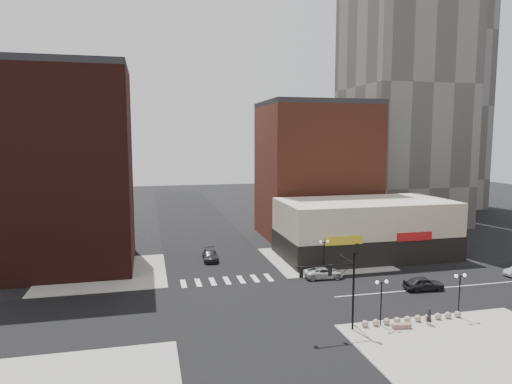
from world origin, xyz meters
name	(u,v)px	position (x,y,z in m)	size (l,w,h in m)	color
ground	(242,305)	(0.00, 0.00, 0.00)	(240.00, 240.00, 0.00)	black
road_ew	(242,305)	(0.00, 0.00, 0.01)	(200.00, 14.00, 0.02)	black
road_ns	(242,305)	(0.00, 0.00, 0.01)	(14.00, 200.00, 0.02)	black
sidewalk_nw	(104,273)	(-14.50, 14.50, 0.06)	(15.00, 15.00, 0.12)	gray
sidewalk_ne	(323,259)	(14.50, 14.50, 0.06)	(15.00, 15.00, 0.12)	gray
sidewalk_se	(475,350)	(16.00, -14.00, 0.06)	(18.00, 14.00, 0.12)	gray
building_nw	(66,172)	(-19.00, 18.50, 12.50)	(16.00, 15.00, 25.00)	#351410
building_ne_midrise	(316,172)	(19.00, 29.50, 11.00)	(18.00, 15.00, 22.00)	brown
tower_far	(439,36)	(60.00, 56.00, 41.00)	(18.00, 18.00, 82.00)	#47443F
building_ne_row	(365,233)	(21.00, 15.00, 3.30)	(24.20, 12.20, 8.00)	beige
traffic_signal	(342,275)	(7.24, -7.83, 4.96)	(5.59, 3.09, 7.77)	black
street_lamp_se_a	(381,291)	(11.00, -8.00, 3.29)	(1.22, 0.32, 4.16)	black
street_lamp_se_b	(460,284)	(19.00, -8.00, 3.29)	(1.22, 0.32, 4.16)	black
street_lamp_ne	(324,248)	(12.00, 8.00, 3.29)	(1.22, 0.32, 4.16)	black
bollard_row	(413,319)	(14.23, -8.00, 0.42)	(10.04, 0.59, 0.59)	#A17A6F
white_suv	(324,273)	(11.43, 6.50, 0.66)	(2.21, 4.78, 1.33)	silver
dark_sedan_east	(424,283)	(20.54, -0.15, 0.75)	(1.77, 4.41, 1.50)	black
dark_sedan_north	(210,255)	(-0.78, 17.56, 0.72)	(2.01, 4.95, 1.44)	black
pedestrian	(429,316)	(15.30, -8.86, 0.88)	(0.55, 0.36, 1.51)	black
stone_bench	(401,326)	(12.48, -9.00, 0.34)	(1.84, 0.80, 0.41)	#88655E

